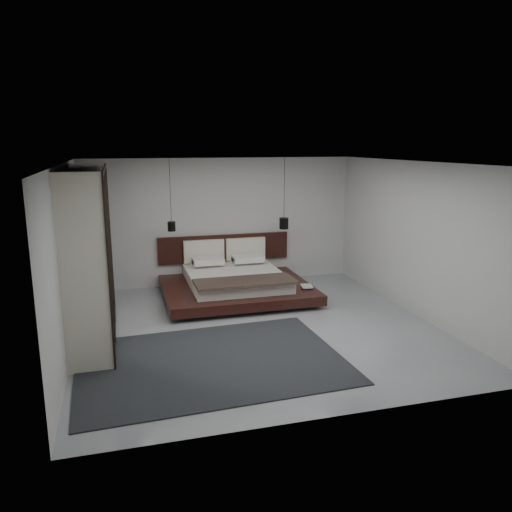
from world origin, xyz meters
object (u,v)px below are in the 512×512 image
object	(u,v)px
lattice_screen	(80,237)
rug	(211,361)
wardrobe	(88,255)
bed	(235,282)
pendant_left	(172,226)
pendant_right	(284,223)

from	to	relation	value
lattice_screen	rug	distance (m)	4.28
wardrobe	bed	bearing A→B (deg)	29.78
lattice_screen	pendant_left	size ratio (longest dim) A/B	1.79
pendant_right	wardrobe	size ratio (longest dim) A/B	0.54
pendant_left	wardrobe	size ratio (longest dim) A/B	0.52
lattice_screen	bed	xyz separation A→B (m)	(3.00, -0.55, -1.00)
pendant_left	rug	world-z (taller)	pendant_left
bed	wardrobe	xyz separation A→B (m)	(-2.75, -1.57, 1.08)
lattice_screen	pendant_right	xyz separation A→B (m)	(4.22, -0.07, 0.11)
pendant_left	pendant_right	size ratio (longest dim) A/B	0.96
pendant_right	rug	world-z (taller)	pendant_right
pendant_right	lattice_screen	bearing A→B (deg)	179.10
rug	pendant_left	bearing A→B (deg)	92.26
lattice_screen	wardrobe	xyz separation A→B (m)	(0.25, -2.12, 0.08)
wardrobe	pendant_left	bearing A→B (deg)	53.26
lattice_screen	pendant_left	bearing A→B (deg)	-2.12
bed	pendant_left	world-z (taller)	pendant_left
lattice_screen	rug	xyz separation A→B (m)	(1.93, -3.60, -1.29)
bed	rug	world-z (taller)	bed
bed	pendant_left	bearing A→B (deg)	158.34
bed	pendant_left	size ratio (longest dim) A/B	2.03
bed	rug	distance (m)	3.25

